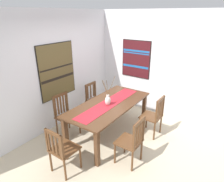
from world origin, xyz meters
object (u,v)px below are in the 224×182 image
object	(u,v)px
dining_table	(109,107)
painting_on_back_wall	(57,71)
painting_on_side_wall	(136,59)
chair_3	(62,149)
chair_2	(95,99)
chair_4	(154,115)
chair_0	(132,140)
centerpiece_vase	(108,100)
chair_1	(65,114)

from	to	relation	value
dining_table	painting_on_back_wall	bearing A→B (deg)	101.58
dining_table	painting_on_back_wall	size ratio (longest dim) A/B	1.64
painting_on_side_wall	chair_3	bearing A→B (deg)	-175.72
chair_3	painting_on_side_wall	world-z (taller)	painting_on_side_wall
chair_2	chair_4	world-z (taller)	chair_4
chair_3	chair_0	bearing A→B (deg)	-45.60
centerpiece_vase	painting_on_back_wall	size ratio (longest dim) A/B	0.49
chair_4	painting_on_back_wall	xyz separation A→B (m)	(-0.79, 2.12, 0.87)
chair_2	chair_4	size ratio (longest dim) A/B	0.95
dining_table	chair_3	world-z (taller)	chair_3
chair_1	chair_2	distance (m)	1.06
centerpiece_vase	chair_3	world-z (taller)	centerpiece_vase
chair_3	painting_on_side_wall	bearing A→B (deg)	4.28
chair_1	chair_3	size ratio (longest dim) A/B	1.08
chair_0	chair_1	distance (m)	1.70
dining_table	chair_2	distance (m)	1.00
chair_2	chair_3	xyz separation A→B (m)	(-1.92, -0.84, 0.00)
centerpiece_vase	painting_on_back_wall	xyz separation A→B (m)	(-0.18, 1.30, 0.47)
painting_on_back_wall	painting_on_side_wall	size ratio (longest dim) A/B	1.24
dining_table	chair_1	xyz separation A→B (m)	(-0.54, 0.83, -0.18)
chair_3	painting_on_side_wall	xyz separation A→B (m)	(3.01, 0.23, 0.96)
dining_table	chair_3	distance (m)	1.42
chair_4	painting_on_side_wall	size ratio (longest dim) A/B	0.92
centerpiece_vase	chair_1	size ratio (longest dim) A/B	0.66
chair_1	dining_table	bearing A→B (deg)	-56.86
chair_1	painting_on_back_wall	xyz separation A→B (m)	(0.28, 0.45, 0.86)
dining_table	chair_2	bearing A→B (deg)	58.06
chair_1	chair_4	distance (m)	1.98
painting_on_side_wall	chair_1	bearing A→B (deg)	164.28
chair_0	centerpiece_vase	bearing A→B (deg)	61.39
chair_4	painting_on_side_wall	distance (m)	1.78
chair_4	painting_on_back_wall	distance (m)	2.42
chair_2	chair_0	bearing A→B (deg)	-122.02
chair_4	painting_on_side_wall	bearing A→B (deg)	44.33
chair_3	painting_on_back_wall	size ratio (longest dim) A/B	0.70
centerpiece_vase	painting_on_side_wall	size ratio (longest dim) A/B	0.61
chair_4	painting_on_side_wall	xyz separation A→B (m)	(1.08, 1.06, 0.93)
chair_1	chair_3	world-z (taller)	chair_1
dining_table	chair_3	xyz separation A→B (m)	(-1.40, -0.01, -0.20)
chair_0	painting_on_back_wall	bearing A→B (deg)	82.41
dining_table	painting_on_back_wall	distance (m)	1.48
chair_0	dining_table	bearing A→B (deg)	57.90
painting_on_side_wall	painting_on_back_wall	bearing A→B (deg)	150.50
centerpiece_vase	chair_3	bearing A→B (deg)	179.22
centerpiece_vase	chair_0	world-z (taller)	centerpiece_vase
chair_1	chair_2	world-z (taller)	chair_1
painting_on_back_wall	dining_table	bearing A→B (deg)	-78.42
chair_2	painting_on_back_wall	bearing A→B (deg)	150.17
painting_on_back_wall	painting_on_side_wall	bearing A→B (deg)	-29.50
chair_1	painting_on_side_wall	size ratio (longest dim) A/B	0.93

